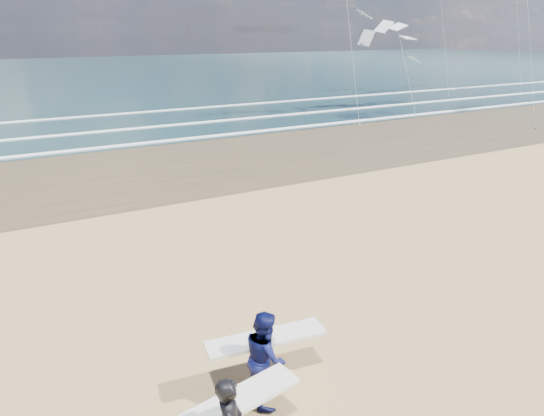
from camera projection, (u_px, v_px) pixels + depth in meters
wet_sand_strip at (421, 131)px, 31.41m from camera, size 220.00×12.00×0.01m
ocean at (171, 71)px, 76.04m from camera, size 220.00×100.00×0.02m
foam_breakers at (332, 109)px, 39.74m from camera, size 220.00×11.70×0.05m
surfer_far at (265, 355)px, 8.42m from camera, size 2.25×1.25×1.77m
kite_0 at (528, 8)px, 31.84m from camera, size 6.44×4.81×13.26m
kite_1 at (350, 29)px, 33.88m from camera, size 6.17×4.78×11.01m
kite_2 at (517, 9)px, 45.92m from camera, size 6.05×4.77×14.44m
kite_5 at (443, 28)px, 47.88m from camera, size 4.97×4.65×12.10m
kite_7 at (403, 54)px, 38.31m from camera, size 6.31×4.79×7.64m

